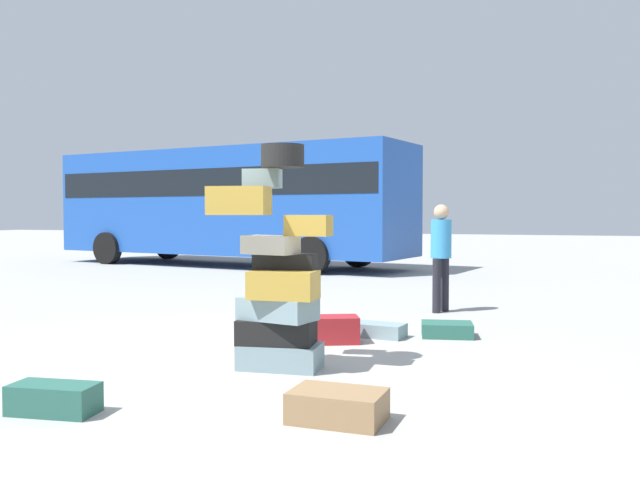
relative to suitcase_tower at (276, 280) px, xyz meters
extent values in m
plane|color=#9E9E99|center=(-0.45, 0.19, -0.83)|extent=(80.00, 80.00, 0.00)
cube|color=gray|center=(0.02, 0.04, -0.72)|extent=(0.78, 0.49, 0.23)
cube|color=black|center=(-0.01, 0.04, -0.49)|extent=(0.75, 0.49, 0.23)
cube|color=gray|center=(0.01, 0.00, -0.27)|extent=(0.75, 0.52, 0.21)
cube|color=#B28C33|center=(0.10, -0.07, -0.04)|extent=(0.62, 0.38, 0.26)
cube|color=black|center=(0.04, 0.12, 0.16)|extent=(0.61, 0.41, 0.14)
cube|color=beige|center=(-0.07, 0.04, 0.32)|extent=(0.54, 0.37, 0.17)
cube|color=#B28C33|center=(0.30, 0.04, 0.50)|extent=(0.41, 0.24, 0.19)
cube|color=#B28C33|center=(-0.26, -0.24, 0.73)|extent=(0.57, 0.37, 0.26)
cube|color=gray|center=(-0.22, 0.20, 0.95)|extent=(0.38, 0.26, 0.18)
cylinder|color=black|center=(0.05, 0.04, 1.14)|extent=(0.40, 0.40, 0.21)
cube|color=gray|center=(0.42, 1.90, -0.75)|extent=(0.83, 0.44, 0.16)
cube|color=maroon|center=(0.12, 1.39, -0.69)|extent=(0.63, 0.54, 0.30)
cube|color=olive|center=(1.00, -1.30, -0.72)|extent=(0.65, 0.44, 0.22)
cube|color=#26594C|center=(-1.00, -1.79, -0.72)|extent=(0.66, 0.37, 0.22)
cube|color=#26594C|center=(1.27, 2.16, -0.75)|extent=(0.66, 0.53, 0.17)
cylinder|color=black|center=(0.94, 4.20, -0.44)|extent=(0.12, 0.12, 0.79)
cylinder|color=black|center=(0.85, 4.00, -0.44)|extent=(0.12, 0.12, 0.79)
cylinder|color=#338CCC|center=(0.90, 4.10, 0.24)|extent=(0.30, 0.30, 0.56)
sphere|color=tan|center=(0.90, 4.10, 0.63)|extent=(0.22, 0.22, 0.22)
cube|color=#1E4CA5|center=(-5.94, 10.93, 0.92)|extent=(10.59, 4.33, 2.80)
cube|color=black|center=(-5.94, 10.93, 1.41)|extent=(10.39, 4.31, 0.70)
cylinder|color=black|center=(-2.42, 11.55, -0.38)|extent=(0.93, 0.41, 0.90)
cylinder|color=black|center=(-2.87, 9.09, -0.38)|extent=(0.93, 0.41, 0.90)
cylinder|color=black|center=(-9.00, 12.77, -0.38)|extent=(0.93, 0.41, 0.90)
cylinder|color=black|center=(-9.46, 10.31, -0.38)|extent=(0.93, 0.41, 0.90)
camera|label=1|loc=(2.37, -5.70, 0.62)|focal=37.63mm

